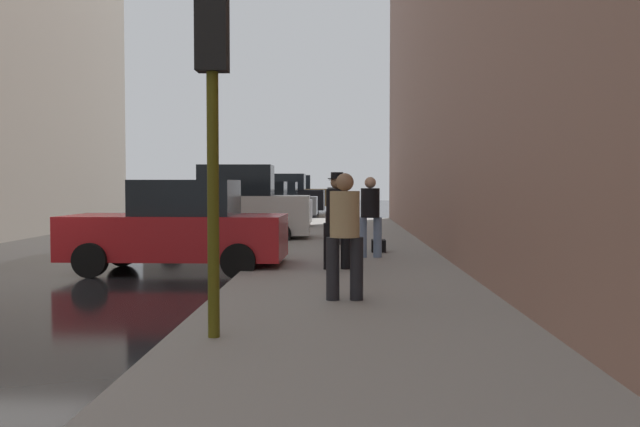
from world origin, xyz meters
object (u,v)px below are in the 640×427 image
(parked_gray_coupe, at_px, (273,202))
(pedestrian_with_fedora, at_px, (337,215))
(parked_white_van, at_px, (232,207))
(duffel_bag, at_px, (378,246))
(parked_bronze_suv, at_px, (292,194))
(pedestrian_with_beanie, at_px, (335,206))
(parked_red_hatchback, at_px, (179,228))
(parked_silver_sedan, at_px, (256,207))
(traffic_light, at_px, (212,81))
(pedestrian_in_tan_coat, at_px, (345,229))
(parked_black_suv, at_px, (283,196))
(fire_hydrant, at_px, (274,244))
(pedestrian_in_jeans, at_px, (370,213))

(parked_gray_coupe, height_order, pedestrian_with_fedora, pedestrian_with_fedora)
(parked_white_van, height_order, duffel_bag, parked_white_van)
(parked_bronze_suv, distance_m, pedestrian_with_beanie, 28.02)
(parked_red_hatchback, relative_size, parked_bronze_suv, 0.91)
(parked_red_hatchback, distance_m, parked_silver_sedan, 12.76)
(traffic_light, distance_m, pedestrian_in_tan_coat, 3.17)
(parked_gray_coupe, relative_size, pedestrian_with_fedora, 2.37)
(pedestrian_with_fedora, bearing_deg, parked_white_van, 112.50)
(parked_white_van, relative_size, duffel_bag, 10.55)
(parked_white_van, relative_size, parked_silver_sedan, 1.10)
(parked_silver_sedan, relative_size, pedestrian_with_fedora, 2.37)
(parked_silver_sedan, distance_m, parked_black_suv, 12.62)
(pedestrian_with_fedora, bearing_deg, pedestrian_with_beanie, 90.80)
(parked_red_hatchback, xyz_separation_m, pedestrian_with_fedora, (3.08, -0.71, 0.29))
(duffel_bag, bearing_deg, parked_white_van, 134.23)
(parked_bronze_suv, bearing_deg, parked_white_van, -90.00)
(parked_red_hatchback, xyz_separation_m, fire_hydrant, (1.80, 0.67, -0.35))
(parked_gray_coupe, height_order, pedestrian_with_beanie, pedestrian_with_beanie)
(traffic_light, bearing_deg, parked_white_van, 97.96)
(traffic_light, distance_m, pedestrian_with_fedora, 6.16)
(pedestrian_in_tan_coat, xyz_separation_m, pedestrian_with_beanie, (-0.19, 8.72, 0.03))
(parked_gray_coupe, relative_size, fire_hydrant, 5.98)
(parked_white_van, relative_size, pedestrian_with_beanie, 2.61)
(parked_gray_coupe, xyz_separation_m, parked_bronze_suv, (-0.00, 13.04, 0.18))
(parked_black_suv, bearing_deg, parked_white_van, -90.00)
(parked_white_van, bearing_deg, parked_gray_coupe, 90.00)
(parked_red_hatchback, bearing_deg, parked_white_van, 90.00)
(pedestrian_in_jeans, bearing_deg, parked_white_van, 125.27)
(pedestrian_in_tan_coat, bearing_deg, parked_silver_sedan, 100.72)
(parked_black_suv, xyz_separation_m, pedestrian_in_jeans, (3.78, -23.98, 0.07))
(parked_white_van, height_order, parked_bronze_suv, same)
(duffel_bag, bearing_deg, parked_silver_sedan, 111.61)
(parked_silver_sedan, xyz_separation_m, fire_hydrant, (1.80, -12.09, -0.35))
(parked_white_van, height_order, pedestrian_in_jeans, parked_white_van)
(parked_bronze_suv, relative_size, fire_hydrant, 6.61)
(fire_hydrant, height_order, traffic_light, traffic_light)
(fire_hydrant, relative_size, pedestrian_in_jeans, 0.41)
(parked_gray_coupe, distance_m, pedestrian_in_jeans, 18.36)
(pedestrian_with_fedora, height_order, duffel_bag, pedestrian_with_fedora)
(parked_gray_coupe, bearing_deg, fire_hydrant, -84.49)
(parked_bronze_suv, xyz_separation_m, traffic_light, (1.85, -38.92, 1.73))
(parked_black_suv, relative_size, pedestrian_with_fedora, 2.61)
(fire_hydrant, xyz_separation_m, pedestrian_with_beanie, (1.21, 3.87, 0.64))
(duffel_bag, bearing_deg, parked_black_suv, 100.02)
(parked_gray_coupe, xyz_separation_m, traffic_light, (1.85, -25.89, 1.91))
(parked_bronze_suv, relative_size, traffic_light, 1.29)
(pedestrian_with_beanie, bearing_deg, parked_white_van, 143.85)
(parked_silver_sedan, relative_size, fire_hydrant, 5.98)
(parked_black_suv, relative_size, pedestrian_in_jeans, 2.71)
(parked_silver_sedan, distance_m, fire_hydrant, 12.23)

